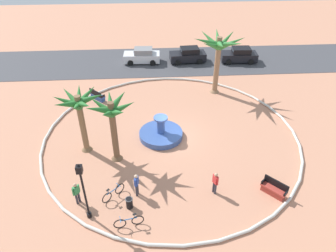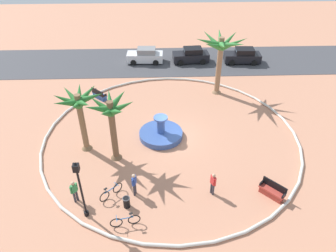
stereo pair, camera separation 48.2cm
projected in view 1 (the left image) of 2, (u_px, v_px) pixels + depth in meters
ground_plane at (171, 136)px, 24.40m from camera, size 80.00×80.00×0.00m
plaza_curb at (171, 135)px, 24.35m from camera, size 19.50×19.50×0.20m
street_asphalt at (162, 61)px, 35.89m from camera, size 48.00×8.00×0.03m
fountain at (161, 134)px, 24.21m from camera, size 3.34×3.34×1.82m
palm_tree_near_fountain at (112, 115)px, 20.20m from camera, size 3.28×3.28×4.90m
palm_tree_by_curb at (219, 49)px, 27.60m from camera, size 4.67×4.72×5.67m
palm_tree_mid_plaza at (79, 107)px, 20.97m from camera, size 3.45×3.39×4.81m
bench_east at (274, 190)px, 19.41m from camera, size 1.46×1.51×1.00m
bench_west at (98, 96)px, 28.77m from camera, size 1.50×1.47×1.00m
lamppost at (83, 188)px, 16.78m from camera, size 0.32×0.32×4.10m
trash_bin at (129, 203)px, 18.51m from camera, size 0.46×0.46×0.73m
bicycle_red_frame at (129, 222)px, 17.42m from camera, size 1.70×0.49×0.94m
bicycle_by_lamppost at (113, 193)px, 19.14m from camera, size 1.28×1.23×0.94m
person_cyclist_helmet at (137, 184)px, 19.00m from camera, size 0.29×0.51×1.68m
person_cyclist_photo at (77, 192)px, 18.50m from camera, size 0.37×0.43×1.61m
person_pedestrian_stroll at (215, 182)px, 19.15m from camera, size 0.33×0.48×1.65m
parked_car_leftmost at (142, 56)px, 35.23m from camera, size 4.07×2.05×1.67m
parked_car_second at (188, 55)px, 35.39m from camera, size 4.10×2.12×1.67m
parked_car_third at (239, 55)px, 35.39m from camera, size 4.08×2.07×1.67m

